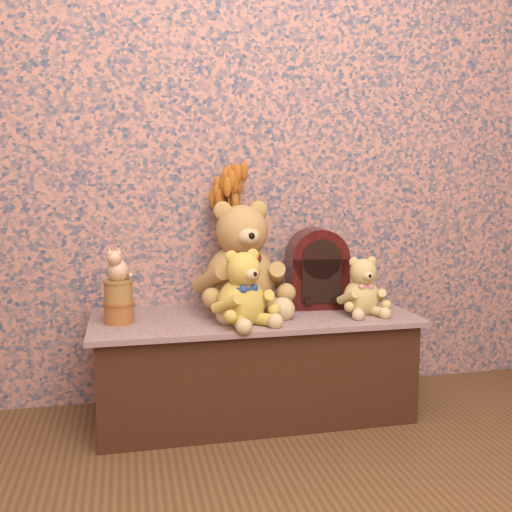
{
  "coord_description": "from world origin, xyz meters",
  "views": [
    {
      "loc": [
        -0.48,
        -0.94,
        0.93
      ],
      "look_at": [
        0.0,
        1.19,
        0.65
      ],
      "focal_mm": 40.55,
      "sensor_mm": 36.0,
      "label": 1
    }
  ],
  "objects_px": {
    "teddy_small": "(362,283)",
    "cat_figurine": "(117,263)",
    "biscuit_tin_lower": "(119,313)",
    "teddy_large": "(240,252)",
    "cathedral_radio": "(317,267)",
    "teddy_medium": "(241,284)",
    "ceramic_vase": "(230,286)"
  },
  "relations": [
    {
      "from": "teddy_small",
      "to": "cat_figurine",
      "type": "height_order",
      "value": "cat_figurine"
    },
    {
      "from": "biscuit_tin_lower",
      "to": "cat_figurine",
      "type": "height_order",
      "value": "cat_figurine"
    },
    {
      "from": "teddy_large",
      "to": "cathedral_radio",
      "type": "xyz_separation_m",
      "value": [
        0.33,
        0.01,
        -0.07
      ]
    },
    {
      "from": "teddy_medium",
      "to": "cathedral_radio",
      "type": "distance_m",
      "value": 0.43
    },
    {
      "from": "teddy_medium",
      "to": "ceramic_vase",
      "type": "bearing_deg",
      "value": 67.01
    },
    {
      "from": "teddy_large",
      "to": "teddy_medium",
      "type": "distance_m",
      "value": 0.24
    },
    {
      "from": "ceramic_vase",
      "to": "biscuit_tin_lower",
      "type": "height_order",
      "value": "ceramic_vase"
    },
    {
      "from": "cat_figurine",
      "to": "teddy_large",
      "type": "bearing_deg",
      "value": 31.73
    },
    {
      "from": "cathedral_radio",
      "to": "teddy_medium",
      "type": "bearing_deg",
      "value": -143.11
    },
    {
      "from": "teddy_small",
      "to": "ceramic_vase",
      "type": "height_order",
      "value": "teddy_small"
    },
    {
      "from": "teddy_small",
      "to": "teddy_medium",
      "type": "bearing_deg",
      "value": -174.39
    },
    {
      "from": "teddy_large",
      "to": "teddy_medium",
      "type": "bearing_deg",
      "value": -106.43
    },
    {
      "from": "cathedral_radio",
      "to": "ceramic_vase",
      "type": "bearing_deg",
      "value": 177.54
    },
    {
      "from": "teddy_medium",
      "to": "cathedral_radio",
      "type": "xyz_separation_m",
      "value": [
        0.37,
        0.22,
        0.02
      ]
    },
    {
      "from": "cat_figurine",
      "to": "ceramic_vase",
      "type": "bearing_deg",
      "value": 39.6
    },
    {
      "from": "teddy_large",
      "to": "biscuit_tin_lower",
      "type": "distance_m",
      "value": 0.53
    },
    {
      "from": "cathedral_radio",
      "to": "ceramic_vase",
      "type": "distance_m",
      "value": 0.37
    },
    {
      "from": "cathedral_radio",
      "to": "cat_figurine",
      "type": "relative_size",
      "value": 2.57
    },
    {
      "from": "teddy_medium",
      "to": "teddy_small",
      "type": "distance_m",
      "value": 0.5
    },
    {
      "from": "ceramic_vase",
      "to": "cat_figurine",
      "type": "xyz_separation_m",
      "value": [
        -0.45,
        -0.17,
        0.13
      ]
    },
    {
      "from": "teddy_medium",
      "to": "cat_figurine",
      "type": "distance_m",
      "value": 0.46
    },
    {
      "from": "teddy_medium",
      "to": "teddy_large",
      "type": "bearing_deg",
      "value": 58.42
    },
    {
      "from": "cat_figurine",
      "to": "teddy_medium",
      "type": "bearing_deg",
      "value": 5.56
    },
    {
      "from": "biscuit_tin_lower",
      "to": "teddy_large",
      "type": "bearing_deg",
      "value": 12.61
    },
    {
      "from": "cathedral_radio",
      "to": "biscuit_tin_lower",
      "type": "height_order",
      "value": "cathedral_radio"
    },
    {
      "from": "teddy_large",
      "to": "ceramic_vase",
      "type": "bearing_deg",
      "value": 110.8
    },
    {
      "from": "teddy_medium",
      "to": "cathedral_radio",
      "type": "height_order",
      "value": "cathedral_radio"
    },
    {
      "from": "cathedral_radio",
      "to": "ceramic_vase",
      "type": "relative_size",
      "value": 1.82
    },
    {
      "from": "teddy_small",
      "to": "ceramic_vase",
      "type": "relative_size",
      "value": 1.36
    },
    {
      "from": "teddy_small",
      "to": "biscuit_tin_lower",
      "type": "distance_m",
      "value": 0.95
    },
    {
      "from": "teddy_medium",
      "to": "cat_figurine",
      "type": "relative_size",
      "value": 2.31
    },
    {
      "from": "ceramic_vase",
      "to": "teddy_small",
      "type": "bearing_deg",
      "value": -24.13
    }
  ]
}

